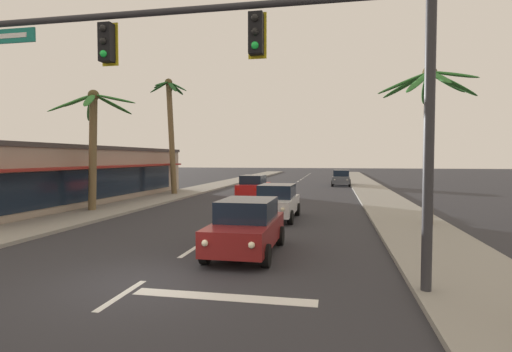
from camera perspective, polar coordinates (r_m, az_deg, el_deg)
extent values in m
plane|color=#2D2D33|center=(10.25, -15.99, -14.35)|extent=(220.00, 220.00, 0.00)
cube|color=gray|center=(29.06, 17.58, -3.26)|extent=(3.20, 110.00, 0.14)
cube|color=gray|center=(31.38, -12.05, -2.77)|extent=(3.20, 110.00, 0.14)
cube|color=silver|center=(9.50, -18.55, -15.73)|extent=(0.16, 2.00, 0.01)
cube|color=silver|center=(13.25, -9.22, -10.38)|extent=(0.16, 2.00, 0.01)
cube|color=silver|center=(17.24, -4.24, -7.33)|extent=(0.16, 2.00, 0.01)
cube|color=silver|center=(21.35, -1.19, -5.40)|extent=(0.16, 2.00, 0.01)
cube|color=silver|center=(25.51, 0.85, -4.09)|extent=(0.16, 2.00, 0.01)
cube|color=silver|center=(29.70, 2.32, -3.15)|extent=(0.16, 2.00, 0.01)
cube|color=silver|center=(33.91, 3.42, -2.44)|extent=(0.16, 2.00, 0.01)
cube|color=silver|center=(38.14, 4.28, -1.88)|extent=(0.16, 2.00, 0.01)
cube|color=silver|center=(42.38, 4.97, -1.44)|extent=(0.16, 2.00, 0.01)
cube|color=silver|center=(46.62, 5.53, -1.08)|extent=(0.16, 2.00, 0.01)
cube|color=silver|center=(50.87, 5.99, -0.77)|extent=(0.16, 2.00, 0.01)
cube|color=silver|center=(55.12, 6.39, -0.52)|extent=(0.16, 2.00, 0.01)
cube|color=silver|center=(59.38, 6.73, -0.30)|extent=(0.16, 2.00, 0.01)
cube|color=silver|center=(63.64, 7.02, -0.11)|extent=(0.16, 2.00, 0.01)
cube|color=silver|center=(67.90, 7.28, 0.06)|extent=(0.16, 2.00, 0.01)
cube|color=silver|center=(72.16, 7.50, 0.21)|extent=(0.16, 2.00, 0.01)
cube|color=silver|center=(76.43, 7.70, 0.34)|extent=(0.16, 2.00, 0.01)
cube|color=silver|center=(8.95, -4.64, -16.78)|extent=(4.00, 0.44, 0.01)
cylinder|color=#2D2D33|center=(9.19, 23.38, 5.16)|extent=(0.22, 0.22, 6.83)
cylinder|color=#2D2D33|center=(10.26, -10.96, 22.08)|extent=(11.09, 0.16, 0.16)
cube|color=black|center=(9.54, 0.01, 19.60)|extent=(0.32, 0.26, 0.92)
sphere|color=black|center=(9.51, -0.16, 21.57)|extent=(0.17, 0.17, 0.17)
sphere|color=black|center=(9.41, -0.16, 19.85)|extent=(0.17, 0.17, 0.17)
sphere|color=#1EE54C|center=(9.33, -0.16, 18.09)|extent=(0.17, 0.17, 0.17)
cube|color=yellow|center=(9.70, 0.21, 19.32)|extent=(0.42, 0.03, 1.04)
cube|color=black|center=(10.85, -20.50, 17.34)|extent=(0.32, 0.26, 0.92)
sphere|color=black|center=(10.82, -20.94, 19.03)|extent=(0.17, 0.17, 0.17)
sphere|color=black|center=(10.73, -20.91, 17.50)|extent=(0.17, 0.17, 0.17)
sphere|color=#1EE54C|center=(10.66, -20.88, 15.94)|extent=(0.17, 0.17, 0.17)
cube|color=yellow|center=(10.99, -20.03, 17.16)|extent=(0.42, 0.03, 1.04)
cube|color=maroon|center=(12.52, -1.37, -7.95)|extent=(1.78, 4.31, 0.72)
cube|color=black|center=(12.56, -1.22, -4.78)|extent=(1.61, 2.21, 0.64)
cylinder|color=black|center=(11.07, 1.43, -11.26)|extent=(0.22, 0.64, 0.64)
cylinder|color=black|center=(11.48, -7.23, -10.78)|extent=(0.22, 0.64, 0.64)
cylinder|color=black|center=(13.81, 3.47, -8.48)|extent=(0.22, 0.64, 0.64)
cylinder|color=black|center=(14.14, -3.54, -8.22)|extent=(0.22, 0.64, 0.64)
sphere|color=#F9EFC6|center=(10.29, -0.64, -9.81)|extent=(0.18, 0.18, 0.18)
sphere|color=#F9EFC6|center=(10.61, -7.29, -9.45)|extent=(0.18, 0.18, 0.18)
cube|color=red|center=(14.48, 3.08, -6.12)|extent=(0.24, 0.06, 0.20)
cube|color=red|center=(14.72, -2.04, -5.97)|extent=(0.24, 0.06, 0.20)
cube|color=silver|center=(19.50, 2.95, -4.16)|extent=(1.84, 4.33, 0.72)
cube|color=black|center=(19.58, 3.02, -2.13)|extent=(1.64, 2.23, 0.64)
cylinder|color=black|center=(18.03, 4.94, -5.87)|extent=(0.23, 0.64, 0.64)
cylinder|color=black|center=(18.33, -0.45, -5.73)|extent=(0.23, 0.64, 0.64)
cylinder|color=black|center=(20.83, 5.93, -4.74)|extent=(0.23, 0.64, 0.64)
cylinder|color=black|center=(21.08, 1.25, -4.64)|extent=(0.23, 0.64, 0.64)
sphere|color=#F9EFC6|center=(17.27, 3.83, -4.77)|extent=(0.18, 0.18, 0.18)
sphere|color=#F9EFC6|center=(17.49, -0.21, -4.67)|extent=(0.18, 0.18, 0.18)
cube|color=red|center=(21.53, 5.61, -3.27)|extent=(0.24, 0.06, 0.20)
cube|color=red|center=(21.72, 2.14, -3.20)|extent=(0.24, 0.06, 0.20)
cube|color=red|center=(30.17, -0.35, -1.77)|extent=(1.88, 4.35, 0.72)
cube|color=black|center=(29.98, -0.41, -0.49)|extent=(1.66, 2.24, 0.64)
cylinder|color=black|center=(31.78, -1.28, -2.20)|extent=(0.24, 0.65, 0.64)
cylinder|color=black|center=(31.40, 1.77, -2.26)|extent=(0.24, 0.65, 0.64)
cylinder|color=black|center=(29.04, -2.64, -2.65)|extent=(0.24, 0.65, 0.64)
cylinder|color=black|center=(28.63, 0.70, -2.73)|extent=(0.24, 0.65, 0.64)
sphere|color=#B2B2AD|center=(32.41, -0.55, -1.32)|extent=(0.18, 0.18, 0.18)
sphere|color=#B2B2AD|center=(32.15, 1.61, -1.36)|extent=(0.18, 0.18, 0.18)
cube|color=red|center=(28.24, -2.64, -1.87)|extent=(0.24, 0.07, 0.20)
cube|color=red|center=(27.92, -0.03, -1.91)|extent=(0.24, 0.07, 0.20)
cube|color=#4C515B|center=(43.54, 12.03, -0.49)|extent=(1.90, 4.36, 0.72)
cube|color=black|center=(43.65, 12.05, 0.41)|extent=(1.67, 2.25, 0.64)
cylinder|color=black|center=(42.13, 13.17, -1.09)|extent=(0.24, 0.65, 0.64)
cylinder|color=black|center=(42.16, 10.82, -1.06)|extent=(0.24, 0.65, 0.64)
cylinder|color=black|center=(44.97, 13.16, -0.86)|extent=(0.24, 0.65, 0.64)
cylinder|color=black|center=(44.99, 10.96, -0.84)|extent=(0.24, 0.65, 0.64)
sphere|color=#B2B2AD|center=(41.36, 12.84, -0.54)|extent=(0.18, 0.18, 0.18)
sphere|color=#B2B2AD|center=(41.38, 11.12, -0.53)|extent=(0.18, 0.18, 0.18)
cube|color=red|center=(45.68, 12.91, -0.23)|extent=(0.24, 0.07, 0.20)
cube|color=red|center=(45.70, 11.26, -0.21)|extent=(0.24, 0.07, 0.20)
cylinder|color=brown|center=(23.47, -22.20, 2.82)|extent=(0.63, 0.41, 6.30)
ellipsoid|color=#2D702D|center=(22.99, -19.51, 10.33)|extent=(2.48, 0.40, 0.67)
ellipsoid|color=#2D702D|center=(24.18, -19.62, 9.52)|extent=(1.49, 2.30, 1.00)
ellipsoid|color=#2D702D|center=(24.65, -22.40, 8.91)|extent=(1.75, 1.97, 1.37)
ellipsoid|color=#2D702D|center=(24.51, -24.11, 9.73)|extent=(2.50, 0.95, 0.69)
ellipsoid|color=#2D702D|center=(23.35, -24.83, 9.44)|extent=(1.89, 1.96, 1.20)
ellipsoid|color=#2D702D|center=(22.46, -22.63, 9.95)|extent=(1.30, 2.34, 1.06)
sphere|color=#4C4223|center=(23.65, -22.12, 10.59)|extent=(0.60, 0.60, 0.60)
cylinder|color=brown|center=(32.53, -11.94, 5.11)|extent=(0.83, 0.43, 8.88)
ellipsoid|color=#1E5123|center=(32.78, -11.10, 12.41)|extent=(1.56, 0.42, 0.89)
ellipsoid|color=#1E5123|center=(33.48, -11.33, 12.12)|extent=(1.09, 1.51, 0.98)
ellipsoid|color=#1E5123|center=(33.85, -12.18, 12.29)|extent=(0.86, 1.68, 0.66)
ellipsoid|color=#1E5123|center=(33.67, -13.33, 12.49)|extent=(1.69, 1.00, 0.48)
ellipsoid|color=#1E5123|center=(33.12, -13.59, 12.19)|extent=(1.55, 0.85, 1.00)
ellipsoid|color=#1E5123|center=(32.48, -13.24, 12.67)|extent=(0.84, 1.67, 0.68)
ellipsoid|color=#1E5123|center=(32.41, -11.84, 12.36)|extent=(1.34, 1.29, 1.06)
sphere|color=#4C4223|center=(33.11, -12.34, 12.88)|extent=(0.60, 0.60, 0.60)
cylinder|color=brown|center=(18.76, 23.46, 3.30)|extent=(0.41, 0.30, 6.55)
ellipsoid|color=#2D702D|center=(19.47, 26.31, 11.67)|extent=(2.20, 0.86, 1.15)
ellipsoid|color=#2D702D|center=(19.87, 25.63, 11.94)|extent=(2.07, 1.66, 0.86)
ellipsoid|color=#2D702D|center=(20.02, 23.13, 11.35)|extent=(0.63, 2.15, 1.23)
ellipsoid|color=#2D702D|center=(19.49, 20.47, 11.98)|extent=(2.03, 1.63, 1.01)
ellipsoid|color=#2D702D|center=(18.74, 20.23, 12.33)|extent=(2.23, 0.59, 1.04)
ellipsoid|color=#2D702D|center=(18.08, 22.13, 12.33)|extent=(1.56, 1.96, 1.24)
ellipsoid|color=#2D702D|center=(18.03, 24.64, 12.68)|extent=(0.69, 2.25, 1.02)
ellipsoid|color=#2D702D|center=(18.37, 26.24, 12.84)|extent=(1.74, 2.04, 0.78)
sphere|color=#4C4223|center=(19.10, 23.47, 13.32)|extent=(0.60, 0.60, 0.60)
cube|color=gray|center=(28.51, -24.94, -0.13)|extent=(5.62, 22.78, 3.48)
cube|color=#3D3838|center=(28.49, -25.01, 3.62)|extent=(5.79, 23.00, 0.24)
cube|color=maroon|center=(26.70, -19.30, 1.30)|extent=(1.00, 19.36, 0.12)
cube|color=black|center=(26.96, -20.05, -0.91)|extent=(0.06, 18.22, 1.80)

